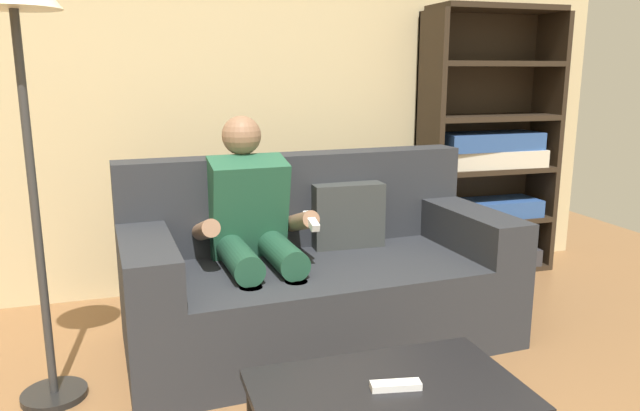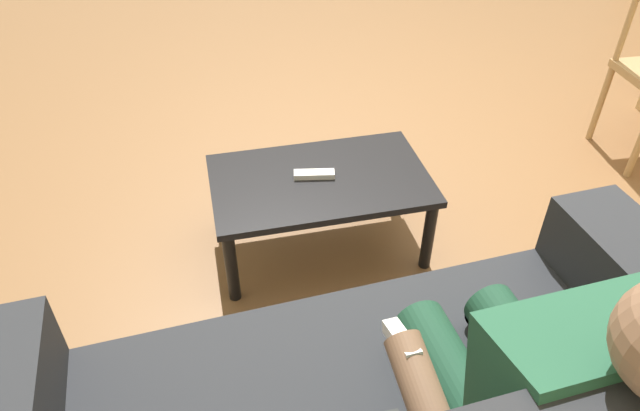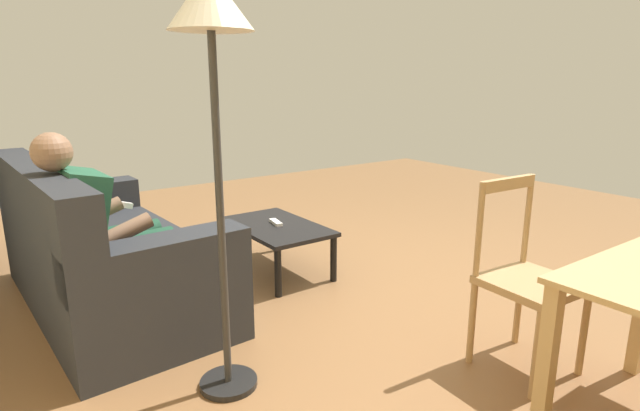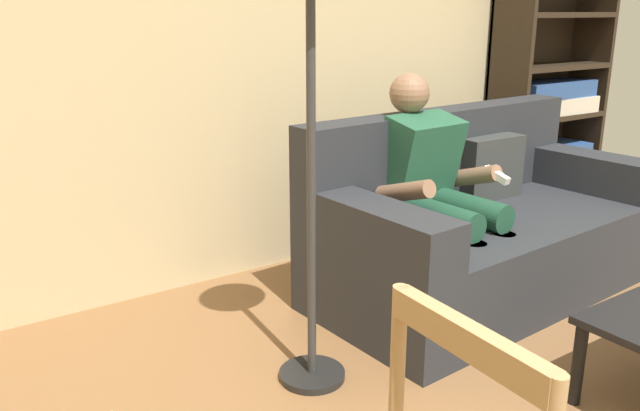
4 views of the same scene
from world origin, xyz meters
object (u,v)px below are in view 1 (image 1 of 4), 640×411
Objects in this scene: bookshelf at (487,170)px; floor_lamp at (15,23)px; tv_remote at (396,385)px; couch at (316,276)px; person_lounging at (254,230)px; coffee_table at (388,402)px.

floor_lamp is at bearing -159.99° from bookshelf.
floor_lamp is (-1.19, 0.99, 1.21)m from tv_remote.
person_lounging reaches higher than couch.
person_lounging is 1.30× the size of coffee_table.
tv_remote reaches higher than coffee_table.
couch is 1.71× the size of person_lounging.
bookshelf is at bearing 21.63° from person_lounging.
bookshelf is at bearing 20.01° from floor_lamp.
floor_lamp is at bearing -163.12° from person_lounging.
bookshelf is (1.49, 0.75, 0.38)m from couch.
person_lounging is 1.41m from floor_lamp.
couch is 1.71m from bookshelf.
floor_lamp reaches higher than tv_remote.
coffee_table is at bearing -95.82° from couch.
floor_lamp is at bearing -168.27° from couch.
tv_remote is 2.59m from bookshelf.
bookshelf is (1.62, 2.00, 0.40)m from coffee_table.
bookshelf reaches higher than coffee_table.
coffee_table is at bearing -129.10° from bookshelf.
couch is 1.07× the size of floor_lamp.
tv_remote is (0.02, -0.01, 0.06)m from coffee_table.
person_lounging is at bearing -158.37° from bookshelf.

